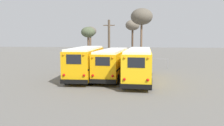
{
  "coord_description": "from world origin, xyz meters",
  "views": [
    {
      "loc": [
        2.8,
        -22.53,
        4.27
      ],
      "look_at": [
        0.0,
        0.39,
        1.64
      ],
      "focal_mm": 35.0,
      "sensor_mm": 36.0,
      "label": 1
    }
  ],
  "objects_px": {
    "school_bus_0": "(86,61)",
    "bare_tree_3": "(88,33)",
    "bare_tree_0": "(133,26)",
    "bare_tree_1": "(90,32)",
    "bare_tree_2": "(142,17)",
    "school_bus_2": "(139,63)",
    "utility_pole": "(109,42)",
    "school_bus_1": "(113,62)"
  },
  "relations": [
    {
      "from": "school_bus_0",
      "to": "bare_tree_3",
      "type": "distance_m",
      "value": 15.8
    },
    {
      "from": "bare_tree_0",
      "to": "bare_tree_1",
      "type": "relative_size",
      "value": 1.19
    },
    {
      "from": "bare_tree_2",
      "to": "bare_tree_3",
      "type": "height_order",
      "value": "bare_tree_2"
    },
    {
      "from": "bare_tree_0",
      "to": "bare_tree_1",
      "type": "bearing_deg",
      "value": 177.84
    },
    {
      "from": "bare_tree_3",
      "to": "school_bus_2",
      "type": "bearing_deg",
      "value": -60.7
    },
    {
      "from": "utility_pole",
      "to": "bare_tree_2",
      "type": "height_order",
      "value": "bare_tree_2"
    },
    {
      "from": "bare_tree_1",
      "to": "bare_tree_2",
      "type": "height_order",
      "value": "bare_tree_2"
    },
    {
      "from": "bare_tree_2",
      "to": "utility_pole",
      "type": "bearing_deg",
      "value": -146.12
    },
    {
      "from": "bare_tree_1",
      "to": "school_bus_1",
      "type": "bearing_deg",
      "value": -71.16
    },
    {
      "from": "school_bus_2",
      "to": "bare_tree_3",
      "type": "xyz_separation_m",
      "value": [
        -8.94,
        15.93,
        3.49
      ]
    },
    {
      "from": "school_bus_1",
      "to": "bare_tree_3",
      "type": "height_order",
      "value": "bare_tree_3"
    },
    {
      "from": "school_bus_1",
      "to": "bare_tree_1",
      "type": "xyz_separation_m",
      "value": [
        -7.2,
        21.09,
        3.83
      ]
    },
    {
      "from": "bare_tree_2",
      "to": "bare_tree_0",
      "type": "bearing_deg",
      "value": 103.66
    },
    {
      "from": "school_bus_2",
      "to": "bare_tree_2",
      "type": "relative_size",
      "value": 1.18
    },
    {
      "from": "bare_tree_2",
      "to": "bare_tree_3",
      "type": "xyz_separation_m",
      "value": [
        -9.34,
        0.69,
        -2.54
      ]
    },
    {
      "from": "bare_tree_2",
      "to": "school_bus_0",
      "type": "bearing_deg",
      "value": -112.87
    },
    {
      "from": "school_bus_1",
      "to": "bare_tree_2",
      "type": "height_order",
      "value": "bare_tree_2"
    },
    {
      "from": "bare_tree_1",
      "to": "bare_tree_0",
      "type": "bearing_deg",
      "value": -2.16
    },
    {
      "from": "bare_tree_1",
      "to": "bare_tree_3",
      "type": "xyz_separation_m",
      "value": [
        1.09,
        -6.62,
        -0.28
      ]
    },
    {
      "from": "school_bus_2",
      "to": "bare_tree_0",
      "type": "height_order",
      "value": "bare_tree_0"
    },
    {
      "from": "bare_tree_0",
      "to": "utility_pole",
      "type": "bearing_deg",
      "value": -107.94
    },
    {
      "from": "bare_tree_3",
      "to": "bare_tree_1",
      "type": "bearing_deg",
      "value": 99.39
    },
    {
      "from": "school_bus_0",
      "to": "school_bus_2",
      "type": "bearing_deg",
      "value": -8.6
    },
    {
      "from": "school_bus_1",
      "to": "bare_tree_2",
      "type": "bearing_deg",
      "value": 76.8
    },
    {
      "from": "utility_pole",
      "to": "school_bus_1",
      "type": "bearing_deg",
      "value": -80.07
    },
    {
      "from": "utility_pole",
      "to": "bare_tree_0",
      "type": "height_order",
      "value": "bare_tree_0"
    },
    {
      "from": "bare_tree_2",
      "to": "school_bus_1",
      "type": "bearing_deg",
      "value": -103.2
    },
    {
      "from": "bare_tree_1",
      "to": "bare_tree_3",
      "type": "bearing_deg",
      "value": -80.61
    },
    {
      "from": "utility_pole",
      "to": "school_bus_0",
      "type": "bearing_deg",
      "value": -95.27
    },
    {
      "from": "school_bus_1",
      "to": "bare_tree_2",
      "type": "relative_size",
      "value": 1.15
    },
    {
      "from": "bare_tree_2",
      "to": "bare_tree_3",
      "type": "distance_m",
      "value": 9.7
    },
    {
      "from": "school_bus_2",
      "to": "bare_tree_1",
      "type": "relative_size",
      "value": 1.64
    },
    {
      "from": "utility_pole",
      "to": "school_bus_2",
      "type": "bearing_deg",
      "value": -68.55
    },
    {
      "from": "bare_tree_1",
      "to": "bare_tree_2",
      "type": "relative_size",
      "value": 0.72
    },
    {
      "from": "school_bus_2",
      "to": "bare_tree_3",
      "type": "bearing_deg",
      "value": 119.3
    },
    {
      "from": "school_bus_0",
      "to": "bare_tree_2",
      "type": "xyz_separation_m",
      "value": [
        6.07,
        14.38,
        5.98
      ]
    },
    {
      "from": "bare_tree_3",
      "to": "school_bus_1",
      "type": "bearing_deg",
      "value": -67.13
    },
    {
      "from": "bare_tree_1",
      "to": "utility_pole",
      "type": "bearing_deg",
      "value": -63.32
    },
    {
      "from": "bare_tree_0",
      "to": "bare_tree_2",
      "type": "bearing_deg",
      "value": -76.34
    },
    {
      "from": "school_bus_0",
      "to": "school_bus_1",
      "type": "height_order",
      "value": "school_bus_0"
    },
    {
      "from": "school_bus_1",
      "to": "bare_tree_3",
      "type": "distance_m",
      "value": 16.1
    },
    {
      "from": "utility_pole",
      "to": "bare_tree_1",
      "type": "xyz_separation_m",
      "value": [
        -5.38,
        10.7,
        1.85
      ]
    }
  ]
}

